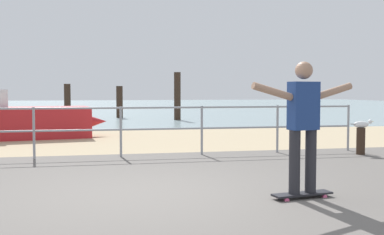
{
  "coord_description": "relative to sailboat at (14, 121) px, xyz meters",
  "views": [
    {
      "loc": [
        -0.84,
        -6.2,
        1.38
      ],
      "look_at": [
        0.87,
        2.0,
        0.9
      ],
      "focal_mm": 44.82,
      "sensor_mm": 36.0,
      "label": 1
    }
  ],
  "objects": [
    {
      "name": "seagull",
      "position": [
        7.71,
        -4.97,
        0.14
      ],
      "size": [
        0.49,
        0.2,
        0.18
      ],
      "color": "white",
      "rests_on": "bollard_short"
    },
    {
      "name": "beach_strip",
      "position": [
        2.98,
        -0.9,
        -0.52
      ],
      "size": [
        24.0,
        6.0,
        0.04
      ],
      "primitive_type": "cube",
      "color": "tan",
      "rests_on": "ground"
    },
    {
      "name": "skateboarder",
      "position": [
        4.73,
        -8.54,
        0.5
      ],
      "size": [
        1.44,
        0.33,
        1.65
      ],
      "color": "#26262B",
      "rests_on": "skateboard"
    },
    {
      "name": "groyne_post_2",
      "position": [
        3.46,
        9.83,
        0.27
      ],
      "size": [
        0.32,
        0.32,
        1.59
      ],
      "primitive_type": "cylinder",
      "color": "#332319",
      "rests_on": "ground"
    },
    {
      "name": "bollard_short",
      "position": [
        7.69,
        -4.97,
        -0.23
      ],
      "size": [
        0.18,
        0.18,
        0.59
      ],
      "primitive_type": "cylinder",
      "color": "#332319",
      "rests_on": "ground"
    },
    {
      "name": "railing_fence",
      "position": [
        1.86,
        -4.3,
        0.18
      ],
      "size": [
        11.9,
        0.05,
        1.05
      ],
      "color": "gray",
      "rests_on": "ground"
    },
    {
      "name": "skateboard",
      "position": [
        4.73,
        -8.54,
        -0.45
      ],
      "size": [
        0.82,
        0.33,
        0.08
      ],
      "color": "black",
      "rests_on": "ground"
    },
    {
      "name": "sailboat",
      "position": [
        0.0,
        0.0,
        0.0
      ],
      "size": [
        5.06,
        2.13,
        5.16
      ],
      "color": "#B21E23",
      "rests_on": "ground"
    },
    {
      "name": "sea_surface",
      "position": [
        2.98,
        27.1,
        -0.52
      ],
      "size": [
        72.0,
        50.0,
        0.04
      ],
      "primitive_type": "cube",
      "color": "#849EA3",
      "rests_on": "ground"
    },
    {
      "name": "groyne_post_1",
      "position": [
        0.96,
        9.68,
        0.32
      ],
      "size": [
        0.31,
        0.31,
        1.69
      ],
      "primitive_type": "cylinder",
      "color": "#332319",
      "rests_on": "ground"
    },
    {
      "name": "ground_plane",
      "position": [
        2.98,
        -8.9,
        -0.52
      ],
      "size": [
        24.0,
        10.0,
        0.04
      ],
      "primitive_type": "cube",
      "color": "#605B56",
      "rests_on": "ground"
    },
    {
      "name": "groyne_post_3",
      "position": [
        5.95,
        7.49,
        0.58
      ],
      "size": [
        0.3,
        0.3,
        2.2
      ],
      "primitive_type": "cylinder",
      "color": "#332319",
      "rests_on": "ground"
    }
  ]
}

